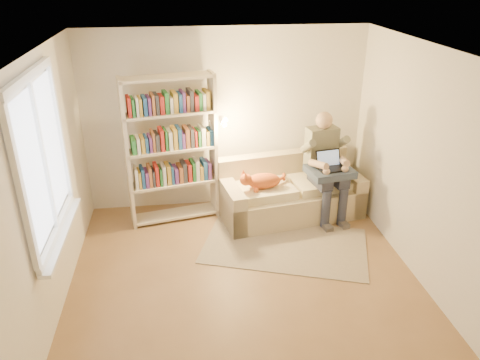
{
  "coord_description": "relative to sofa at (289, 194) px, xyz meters",
  "views": [
    {
      "loc": [
        -0.64,
        -4.16,
        3.35
      ],
      "look_at": [
        0.05,
        1.0,
        0.93
      ],
      "focal_mm": 35.0,
      "sensor_mm": 36.0,
      "label": 1
    }
  ],
  "objects": [
    {
      "name": "laptop",
      "position": [
        0.52,
        -0.21,
        0.54
      ],
      "size": [
        0.4,
        0.35,
        0.31
      ],
      "rotation": [
        0.0,
        0.0,
        0.17
      ],
      "color": "black",
      "rests_on": "blanket"
    },
    {
      "name": "rug",
      "position": [
        -0.25,
        -0.86,
        -0.3
      ],
      "size": [
        2.36,
        1.84,
        0.01
      ],
      "primitive_type": "cube",
      "rotation": [
        0.0,
        0.0,
        -0.33
      ],
      "color": "gray",
      "rests_on": "floor"
    },
    {
      "name": "bookshelf",
      "position": [
        -1.65,
        0.09,
        0.84
      ],
      "size": [
        1.41,
        0.55,
        2.07
      ],
      "rotation": [
        0.0,
        0.0,
        0.2
      ],
      "color": "beige",
      "rests_on": "floor"
    },
    {
      "name": "window",
      "position": [
        -2.82,
        -1.54,
        1.07
      ],
      "size": [
        0.12,
        1.52,
        1.69
      ],
      "color": "white",
      "rests_on": "wall_left"
    },
    {
      "name": "ceiling",
      "position": [
        -0.87,
        -1.74,
        2.29
      ],
      "size": [
        4.0,
        4.5,
        0.02
      ],
      "primitive_type": "cube",
      "color": "white",
      "rests_on": "wall_back"
    },
    {
      "name": "wall_front",
      "position": [
        -0.87,
        -3.99,
        0.99
      ],
      "size": [
        4.0,
        0.02,
        2.6
      ],
      "primitive_type": "cube",
      "color": "silver",
      "rests_on": "floor"
    },
    {
      "name": "blanket",
      "position": [
        0.53,
        -0.22,
        0.43
      ],
      "size": [
        0.67,
        0.58,
        0.1
      ],
      "primitive_type": "cube",
      "rotation": [
        0.0,
        0.0,
        0.17
      ],
      "color": "#2C394E",
      "rests_on": "person"
    },
    {
      "name": "wall_back",
      "position": [
        -0.87,
        0.51,
        0.99
      ],
      "size": [
        4.0,
        0.02,
        2.6
      ],
      "primitive_type": "cube",
      "color": "silver",
      "rests_on": "floor"
    },
    {
      "name": "wall_right",
      "position": [
        1.13,
        -1.74,
        0.99
      ],
      "size": [
        0.02,
        4.5,
        2.6
      ],
      "primitive_type": "cube",
      "color": "silver",
      "rests_on": "floor"
    },
    {
      "name": "sofa",
      "position": [
        0.0,
        0.0,
        0.0
      ],
      "size": [
        2.11,
        1.21,
        0.84
      ],
      "rotation": [
        0.0,
        0.0,
        0.17
      ],
      "color": "#CCBA90",
      "rests_on": "floor"
    },
    {
      "name": "cat",
      "position": [
        -0.46,
        -0.21,
        0.34
      ],
      "size": [
        0.69,
        0.33,
        0.26
      ],
      "rotation": [
        0.0,
        0.0,
        0.17
      ],
      "color": "orange",
      "rests_on": "sofa"
    },
    {
      "name": "floor",
      "position": [
        -0.87,
        -1.74,
        -0.31
      ],
      "size": [
        4.5,
        4.5,
        0.0
      ],
      "primitive_type": "plane",
      "color": "brown",
      "rests_on": "ground"
    },
    {
      "name": "person",
      "position": [
        0.47,
        -0.08,
        0.53
      ],
      "size": [
        0.53,
        0.74,
        1.51
      ],
      "rotation": [
        0.0,
        0.0,
        0.17
      ],
      "color": "slate",
      "rests_on": "sofa"
    },
    {
      "name": "wall_left",
      "position": [
        -2.87,
        -1.74,
        0.99
      ],
      "size": [
        0.02,
        4.5,
        2.6
      ],
      "primitive_type": "cube",
      "color": "silver",
      "rests_on": "floor"
    }
  ]
}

